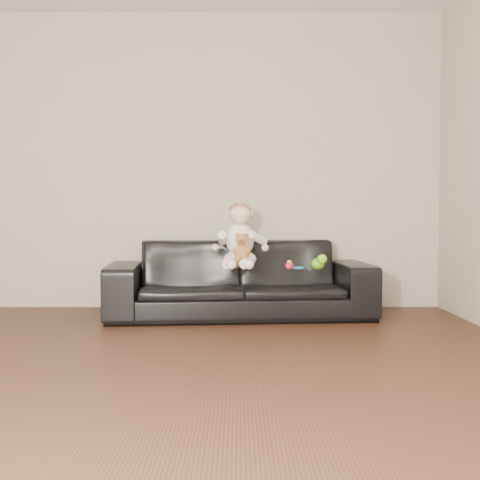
{
  "coord_description": "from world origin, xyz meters",
  "views": [
    {
      "loc": [
        0.71,
        -2.59,
        0.82
      ],
      "look_at": [
        0.73,
        2.15,
        0.62
      ],
      "focal_mm": 45.0,
      "sensor_mm": 36.0,
      "label": 1
    }
  ],
  "objects_px": {
    "baby": "(240,239)",
    "toy_blue_disc": "(298,268)",
    "teddy_bear": "(241,248)",
    "toy_green": "(318,264)",
    "toy_rattle": "(289,265)",
    "sofa": "(240,279)"
  },
  "relations": [
    {
      "from": "baby",
      "to": "toy_blue_disc",
      "type": "distance_m",
      "value": 0.51
    },
    {
      "from": "teddy_bear",
      "to": "toy_green",
      "type": "height_order",
      "value": "teddy_bear"
    },
    {
      "from": "toy_blue_disc",
      "to": "toy_rattle",
      "type": "bearing_deg",
      "value": -132.46
    },
    {
      "from": "baby",
      "to": "toy_green",
      "type": "height_order",
      "value": "baby"
    },
    {
      "from": "baby",
      "to": "toy_blue_disc",
      "type": "bearing_deg",
      "value": 13.07
    },
    {
      "from": "toy_green",
      "to": "toy_rattle",
      "type": "bearing_deg",
      "value": -179.88
    },
    {
      "from": "teddy_bear",
      "to": "toy_green",
      "type": "relative_size",
      "value": 1.7
    },
    {
      "from": "baby",
      "to": "teddy_bear",
      "type": "xyz_separation_m",
      "value": [
        0.01,
        -0.16,
        -0.06
      ]
    },
    {
      "from": "sofa",
      "to": "baby",
      "type": "relative_size",
      "value": 4.07
    },
    {
      "from": "sofa",
      "to": "toy_blue_disc",
      "type": "bearing_deg",
      "value": -24.76
    },
    {
      "from": "toy_rattle",
      "to": "toy_green",
      "type": "bearing_deg",
      "value": 0.12
    },
    {
      "from": "teddy_bear",
      "to": "toy_blue_disc",
      "type": "relative_size",
      "value": 2.09
    },
    {
      "from": "toy_green",
      "to": "toy_blue_disc",
      "type": "bearing_deg",
      "value": 151.02
    },
    {
      "from": "toy_rattle",
      "to": "toy_blue_disc",
      "type": "xyz_separation_m",
      "value": [
        0.07,
        0.08,
        -0.02
      ]
    },
    {
      "from": "teddy_bear",
      "to": "toy_rattle",
      "type": "bearing_deg",
      "value": 25.66
    },
    {
      "from": "sofa",
      "to": "baby",
      "type": "bearing_deg",
      "value": -93.06
    },
    {
      "from": "sofa",
      "to": "toy_blue_disc",
      "type": "distance_m",
      "value": 0.5
    },
    {
      "from": "teddy_bear",
      "to": "toy_green",
      "type": "distance_m",
      "value": 0.6
    },
    {
      "from": "toy_green",
      "to": "toy_rattle",
      "type": "height_order",
      "value": "toy_green"
    },
    {
      "from": "baby",
      "to": "toy_green",
      "type": "bearing_deg",
      "value": 7.16
    },
    {
      "from": "baby",
      "to": "teddy_bear",
      "type": "relative_size",
      "value": 2.43
    },
    {
      "from": "sofa",
      "to": "baby",
      "type": "height_order",
      "value": "baby"
    }
  ]
}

